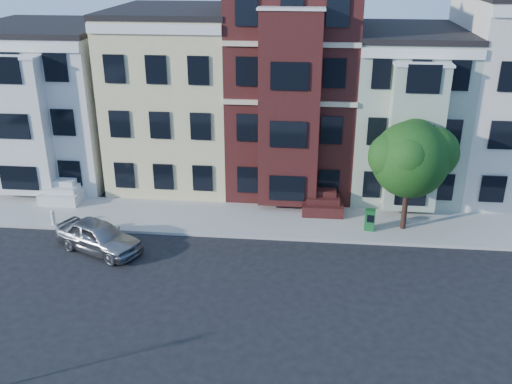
# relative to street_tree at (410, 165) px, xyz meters

# --- Properties ---
(ground) EXTENTS (120.00, 120.00, 0.00)m
(ground) POSITION_rel_street_tree_xyz_m (-6.06, -7.72, -3.63)
(ground) COLOR black
(far_sidewalk) EXTENTS (60.00, 4.00, 0.15)m
(far_sidewalk) POSITION_rel_street_tree_xyz_m (-6.06, 0.28, -3.56)
(far_sidewalk) COLOR #9E9B93
(far_sidewalk) RESTS_ON ground
(house_white) EXTENTS (8.00, 9.00, 9.00)m
(house_white) POSITION_rel_street_tree_xyz_m (-21.06, 6.78, 0.87)
(house_white) COLOR silver
(house_white) RESTS_ON ground
(house_yellow) EXTENTS (7.00, 9.00, 10.00)m
(house_yellow) POSITION_rel_street_tree_xyz_m (-13.06, 6.78, 1.37)
(house_yellow) COLOR beige
(house_yellow) RESTS_ON ground
(house_brown) EXTENTS (7.00, 9.00, 12.00)m
(house_brown) POSITION_rel_street_tree_xyz_m (-6.06, 6.78, 2.37)
(house_brown) COLOR #3B1513
(house_brown) RESTS_ON ground
(house_green) EXTENTS (6.00, 9.00, 9.00)m
(house_green) POSITION_rel_street_tree_xyz_m (0.44, 6.78, 0.87)
(house_green) COLOR #9CAC93
(house_green) RESTS_ON ground
(street_tree) EXTENTS (7.33, 7.33, 6.96)m
(street_tree) POSITION_rel_street_tree_xyz_m (0.00, 0.00, 0.00)
(street_tree) COLOR #23501B
(street_tree) RESTS_ON far_sidewalk
(parked_car) EXTENTS (4.83, 3.53, 1.53)m
(parked_car) POSITION_rel_street_tree_xyz_m (-14.80, -3.60, -2.87)
(parked_car) COLOR gray
(parked_car) RESTS_ON ground
(newspaper_box) EXTENTS (0.56, 0.51, 1.11)m
(newspaper_box) POSITION_rel_street_tree_xyz_m (-1.74, -0.36, -2.93)
(newspaper_box) COLOR #175C28
(newspaper_box) RESTS_ON far_sidewalk
(fire_hydrant) EXTENTS (0.27, 0.27, 0.66)m
(fire_hydrant) POSITION_rel_street_tree_xyz_m (-18.05, -1.42, -3.15)
(fire_hydrant) COLOR beige
(fire_hydrant) RESTS_ON far_sidewalk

